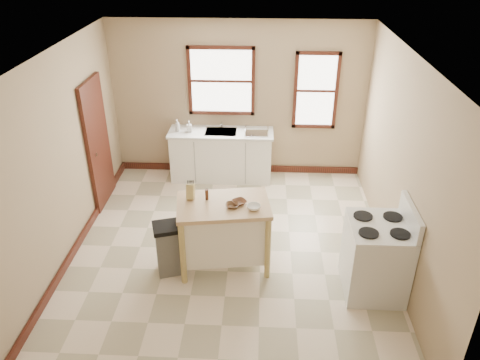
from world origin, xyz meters
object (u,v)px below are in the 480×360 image
dish_rack (257,131)px  pepper_grinder (207,194)px  kitchen_island (224,234)px  bowl_c (254,207)px  knife_block (191,192)px  gas_stove (377,249)px  soap_bottle_b (189,126)px  bowl_a (232,205)px  trash_bin (169,248)px  soap_bottle_a (177,125)px  bowl_b (239,202)px

dish_rack → pepper_grinder: 2.43m
kitchen_island → dish_rack: bearing=72.5°
pepper_grinder → bowl_c: pepper_grinder is taller
knife_block → kitchen_island: bearing=-10.9°
gas_stove → soap_bottle_b: bearing=133.4°
bowl_a → trash_bin: 1.05m
soap_bottle_a → knife_block: (0.57, -2.39, 0.05)m
dish_rack → bowl_c: (0.01, -2.56, 0.04)m
bowl_a → soap_bottle_a: bearing=113.8°
soap_bottle_a → trash_bin: bearing=-78.1°
pepper_grinder → bowl_b: bearing=-11.2°
soap_bottle_a → trash_bin: 2.78m
kitchen_island → trash_bin: (-0.71, -0.18, -0.12)m
dish_rack → kitchen_island: 2.52m
dish_rack → gas_stove: (1.54, -2.85, -0.35)m
kitchen_island → bowl_b: size_ratio=6.66×
bowl_c → gas_stove: size_ratio=0.14×
bowl_a → gas_stove: 1.88m
gas_stove → trash_bin: bearing=175.2°
bowl_b → gas_stove: size_ratio=0.14×
bowl_b → bowl_c: bearing=-33.3°
pepper_grinder → trash_bin: size_ratio=0.20×
kitchen_island → bowl_a: size_ratio=7.04×
bowl_c → soap_bottle_a: bearing=118.3°
soap_bottle_b → gas_stove: 4.00m
kitchen_island → gas_stove: size_ratio=0.96×
bowl_a → trash_bin: bearing=-172.5°
pepper_grinder → trash_bin: (-0.49, -0.28, -0.68)m
bowl_c → trash_bin: 1.28m
soap_bottle_a → soap_bottle_b: 0.21m
dish_rack → bowl_a: dish_rack is taller
soap_bottle_a → kitchen_island: (1.01, -2.50, -0.54)m
dish_rack → bowl_a: 2.53m
pepper_grinder → bowl_a: size_ratio=0.88×
bowl_b → bowl_c: 0.23m
soap_bottle_a → dish_rack: size_ratio=0.52×
soap_bottle_a → dish_rack: (1.40, -0.05, -0.06)m
kitchen_island → knife_block: bearing=157.8°
soap_bottle_b → bowl_a: 2.72m
dish_rack → bowl_a: size_ratio=2.43×
kitchen_island → bowl_a: 0.53m
knife_block → gas_stove: 2.47m
soap_bottle_a → dish_rack: soap_bottle_a is taller
kitchen_island → bowl_c: (0.40, -0.12, 0.52)m
gas_stove → bowl_b: bearing=166.4°
gas_stove → kitchen_island: bearing=168.1°
soap_bottle_a → trash_bin: (0.30, -2.68, -0.66)m
soap_bottle_b → bowl_c: bearing=-72.1°
pepper_grinder → soap_bottle_b: bearing=103.6°
dish_rack → trash_bin: 2.92m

